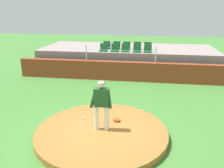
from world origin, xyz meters
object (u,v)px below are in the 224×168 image
at_px(stadium_chair_0, 104,49).
at_px(stadium_chair_3, 137,50).
at_px(stadium_chair_4, 148,50).
at_px(stadium_chair_9, 148,47).
at_px(pitcher, 101,101).
at_px(stadium_chair_6, 117,47).
at_px(stadium_chair_7, 127,47).
at_px(fielding_glove, 117,120).
at_px(stadium_chair_2, 125,49).
at_px(stadium_chair_5, 107,46).
at_px(stadium_chair_8, 137,47).
at_px(stadium_chair_1, 115,49).
at_px(baseball, 83,118).

height_order(stadium_chair_0, stadium_chair_3, same).
bearing_deg(stadium_chair_4, stadium_chair_9, -88.80).
bearing_deg(pitcher, stadium_chair_9, 76.06).
distance_m(stadium_chair_3, stadium_chair_9, 1.13).
xyz_separation_m(pitcher, stadium_chair_6, (-0.69, 8.60, 0.42)).
bearing_deg(stadium_chair_7, fielding_glove, 93.23).
relative_size(pitcher, stadium_chair_2, 3.53).
xyz_separation_m(stadium_chair_0, stadium_chair_4, (2.80, 0.03, 0.00)).
bearing_deg(stadium_chair_0, stadium_chair_3, -179.66).
height_order(stadium_chair_3, stadium_chair_5, same).
bearing_deg(stadium_chair_3, stadium_chair_7, -50.71).
bearing_deg(stadium_chair_8, stadium_chair_4, 126.98).
relative_size(fielding_glove, stadium_chair_1, 0.60).
xyz_separation_m(baseball, stadium_chair_2, (0.82, 7.07, 1.41)).
relative_size(stadium_chair_1, stadium_chair_3, 1.00).
distance_m(baseball, stadium_chair_4, 7.54).
bearing_deg(fielding_glove, stadium_chair_4, 109.15).
bearing_deg(pitcher, stadium_chair_6, 89.75).
relative_size(stadium_chair_2, stadium_chair_7, 1.00).
bearing_deg(stadium_chair_9, stadium_chair_3, 55.07).
bearing_deg(pitcher, stadium_chair_3, 79.71).
distance_m(stadium_chair_1, stadium_chair_9, 2.26).
height_order(stadium_chair_1, stadium_chair_5, same).
bearing_deg(stadium_chair_8, baseball, 79.11).
relative_size(stadium_chair_0, stadium_chair_8, 1.00).
bearing_deg(stadium_chair_5, stadium_chair_1, 126.45).
bearing_deg(stadium_chair_9, baseball, 74.46).
bearing_deg(fielding_glove, stadium_chair_9, 110.17).
xyz_separation_m(stadium_chair_1, stadium_chair_4, (2.07, 0.02, 0.00)).
height_order(pitcher, stadium_chair_9, stadium_chair_9).
distance_m(stadium_chair_5, stadium_chair_6, 0.68).
height_order(stadium_chair_0, stadium_chair_6, same).
xyz_separation_m(stadium_chair_2, stadium_chair_5, (-1.36, 0.92, 0.00)).
relative_size(fielding_glove, stadium_chair_6, 0.60).
relative_size(pitcher, stadium_chair_8, 3.53).
bearing_deg(stadium_chair_1, stadium_chair_6, -88.94).
xyz_separation_m(baseball, stadium_chair_3, (1.57, 7.05, 1.41)).
height_order(baseball, stadium_chair_3, stadium_chair_3).
height_order(stadium_chair_5, stadium_chair_6, same).
distance_m(stadium_chair_0, stadium_chair_9, 2.94).
xyz_separation_m(stadium_chair_3, stadium_chair_7, (-0.75, 0.92, 0.00)).
xyz_separation_m(pitcher, baseball, (-0.84, 0.64, -0.99)).
bearing_deg(stadium_chair_0, stadium_chair_5, -91.71).
relative_size(baseball, stadium_chair_0, 0.15).
relative_size(stadium_chair_4, stadium_chair_6, 1.00).
xyz_separation_m(stadium_chair_5, stadium_chair_9, (2.75, -0.01, 0.00)).
bearing_deg(pitcher, stadium_chair_2, 85.28).
distance_m(stadium_chair_1, stadium_chair_5, 1.18).
bearing_deg(stadium_chair_2, stadium_chair_6, -52.76).
height_order(stadium_chair_6, stadium_chair_7, same).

